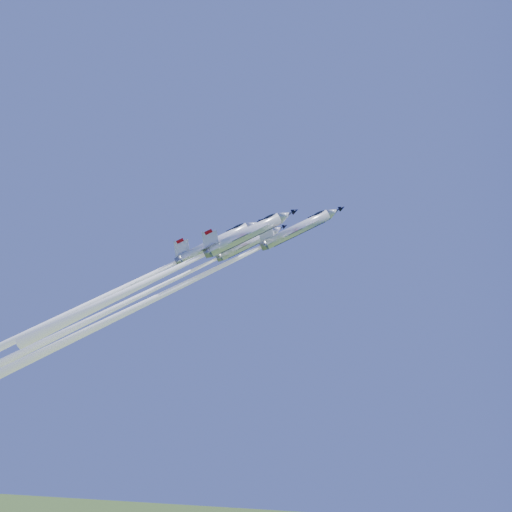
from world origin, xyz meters
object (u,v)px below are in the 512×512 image
(jet_right, at_px, (168,272))
(jet_slot, at_px, (89,304))
(jet_left, at_px, (142,295))
(jet_lead, at_px, (174,289))

(jet_right, distance_m, jet_slot, 15.37)
(jet_left, bearing_deg, jet_right, 30.80)
(jet_slot, bearing_deg, jet_lead, 84.44)
(jet_lead, xyz_separation_m, jet_right, (0.76, -3.96, 2.11))
(jet_right, bearing_deg, jet_slot, -111.46)
(jet_lead, height_order, jet_slot, jet_lead)
(jet_slot, bearing_deg, jet_right, 68.54)
(jet_left, height_order, jet_slot, jet_slot)
(jet_left, height_order, jet_right, jet_left)
(jet_lead, height_order, jet_right, jet_lead)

